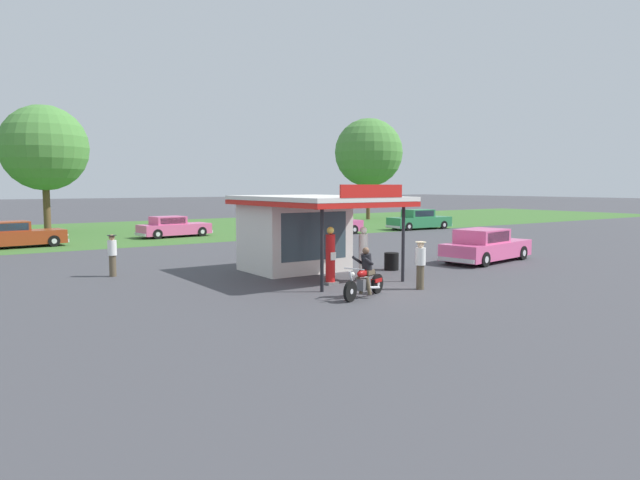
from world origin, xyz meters
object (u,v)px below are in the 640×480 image
(parked_car_back_row_centre_right, at_px, (419,220))
(spare_tire_stack, at_px, (391,261))
(parked_car_back_row_right, at_px, (173,227))
(featured_classic_sedan, at_px, (486,247))
(gas_pump_offside, at_px, (363,256))
(motorcycle_with_rider, at_px, (365,277))
(gas_pump_nearside, at_px, (330,258))
(parked_car_second_row_spare, at_px, (325,224))
(bystander_leaning_by_kiosk, at_px, (112,254))
(bystander_strolling_foreground, at_px, (420,264))
(parked_car_back_row_centre, at_px, (18,236))

(parked_car_back_row_centre_right, height_order, spare_tire_stack, parked_car_back_row_centre_right)
(parked_car_back_row_right, height_order, parked_car_back_row_centre_right, parked_car_back_row_centre_right)
(featured_classic_sedan, height_order, parked_car_back_row_centre_right, parked_car_back_row_centre_right)
(featured_classic_sedan, distance_m, parked_car_back_row_right, 21.75)
(gas_pump_offside, bearing_deg, motorcycle_with_rider, -127.73)
(motorcycle_with_rider, relative_size, featured_classic_sedan, 0.40)
(gas_pump_nearside, height_order, gas_pump_offside, gas_pump_nearside)
(parked_car_back_row_right, bearing_deg, parked_car_back_row_centre_right, -13.16)
(gas_pump_offside, xyz_separation_m, parked_car_second_row_spare, (10.29, 17.16, -0.20))
(gas_pump_offside, bearing_deg, parked_car_back_row_centre_right, 41.26)
(parked_car_second_row_spare, relative_size, spare_tire_stack, 7.66)
(bystander_leaning_by_kiosk, bearing_deg, motorcycle_with_rider, -58.05)
(gas_pump_offside, xyz_separation_m, parked_car_back_row_centre_right, (19.37, 16.99, -0.19))
(gas_pump_nearside, relative_size, bystander_strolling_foreground, 1.25)
(bystander_leaning_by_kiosk, height_order, spare_tire_stack, bystander_leaning_by_kiosk)
(bystander_leaning_by_kiosk, bearing_deg, featured_classic_sedan, -18.94)
(spare_tire_stack, bearing_deg, featured_classic_sedan, -5.12)
(featured_classic_sedan, distance_m, bystander_strolling_foreground, 8.24)
(parked_car_back_row_right, xyz_separation_m, bystander_strolling_foreground, (-0.10, -23.88, 0.22))
(parked_car_second_row_spare, height_order, bystander_leaning_by_kiosk, bystander_leaning_by_kiosk)
(parked_car_second_row_spare, bearing_deg, featured_classic_sedan, -98.17)
(parked_car_back_row_centre, bearing_deg, parked_car_back_row_centre_right, -5.88)
(parked_car_back_row_centre, relative_size, spare_tire_stack, 7.05)
(gas_pump_nearside, height_order, parked_car_back_row_right, gas_pump_nearside)
(gas_pump_nearside, distance_m, spare_tire_stack, 4.40)
(gas_pump_offside, height_order, motorcycle_with_rider, gas_pump_offside)
(motorcycle_with_rider, distance_m, bystander_strolling_foreground, 2.43)
(parked_car_back_row_right, distance_m, parked_car_back_row_centre_right, 19.31)
(parked_car_back_row_centre_right, bearing_deg, featured_classic_sedan, -125.40)
(motorcycle_with_rider, height_order, parked_car_back_row_centre, motorcycle_with_rider)
(motorcycle_with_rider, bearing_deg, featured_classic_sedan, 19.25)
(gas_pump_offside, height_order, parked_car_back_row_right, gas_pump_offside)
(parked_car_second_row_spare, bearing_deg, parked_car_back_row_centre, 171.90)
(bystander_strolling_foreground, bearing_deg, gas_pump_offside, 100.54)
(motorcycle_with_rider, bearing_deg, spare_tire_stack, 40.65)
(parked_car_second_row_spare, height_order, parked_car_back_row_centre, parked_car_second_row_spare)
(parked_car_back_row_right, distance_m, bystander_leaning_by_kiosk, 17.14)
(featured_classic_sedan, distance_m, bystander_leaning_by_kiosk, 16.23)
(featured_classic_sedan, height_order, bystander_leaning_by_kiosk, bystander_leaning_by_kiosk)
(featured_classic_sedan, bearing_deg, parked_car_back_row_centre_right, 54.60)
(parked_car_back_row_centre, bearing_deg, bystander_strolling_foreground, -66.95)
(featured_classic_sedan, height_order, spare_tire_stack, featured_classic_sedan)
(gas_pump_offside, distance_m, spare_tire_stack, 3.04)
(gas_pump_nearside, height_order, parked_car_second_row_spare, gas_pump_nearside)
(gas_pump_offside, distance_m, bystander_strolling_foreground, 2.54)
(featured_classic_sedan, relative_size, parked_car_back_row_centre_right, 0.97)
(motorcycle_with_rider, bearing_deg, parked_car_second_row_spare, 58.13)
(parked_car_back_row_centre, bearing_deg, spare_tire_stack, -57.69)
(parked_car_back_row_centre_right, xyz_separation_m, spare_tire_stack, (-16.74, -15.58, -0.36))
(gas_pump_offside, height_order, parked_car_second_row_spare, gas_pump_offside)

